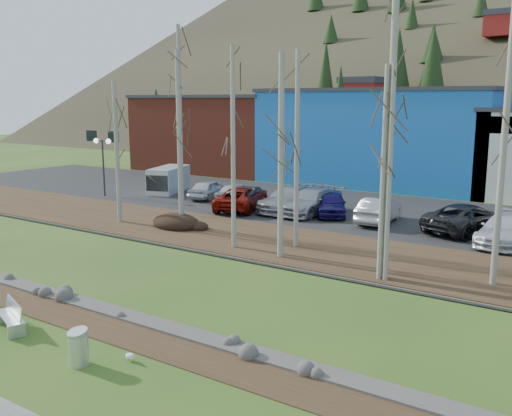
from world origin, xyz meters
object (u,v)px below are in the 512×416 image
Objects in this scene: seagull at (130,356)px; car_2 at (241,198)px; bench_intact at (12,316)px; car_5 at (379,210)px; litter_bin at (79,349)px; van_grey at (168,180)px; car_4 at (332,204)px; car_9 at (209,189)px; street_lamp at (103,151)px; car_8 at (289,199)px; car_0 at (237,192)px; car_7 at (505,230)px; car_6 at (467,218)px; car_3 at (311,201)px; car_1 at (249,196)px.

car_2 is (-10.13, 19.86, 0.72)m from seagull.
car_5 reaches higher than bench_intact.
litter_bin is 29.65m from van_grey.
car_4 reaches higher than car_9.
street_lamp is 8.59m from car_9.
bench_intact is at bearing 105.62° from car_9.
car_8 is (-2.95, -0.25, 0.07)m from car_4.
car_0 is at bearing 17.15° from street_lamp.
car_7 is 13.55m from car_8.
litter_bin is 22.91m from car_6.
car_3 reaches higher than car_9.
car_3 is 9.60m from car_6.
street_lamp is (-21.95, 18.57, 3.40)m from seagull.
car_5 is (4.62, -0.15, -0.06)m from car_3.
car_6 is (8.29, -0.03, 0.05)m from car_4.
car_7 is (7.29, 20.70, 0.40)m from litter_bin.
street_lamp is at bearing 24.62° from car_6.
car_0 is 0.80× the size of car_7.
car_6 reaches higher than car_0.
car_8 is (3.17, 0.09, 0.10)m from car_1.
car_4 is (7.85, -0.69, 0.04)m from car_0.
car_6 reaches higher than car_9.
litter_bin is at bearing 95.69° from car_6.
street_lamp is 0.79× the size of car_3.
car_4 is at bearing 167.35° from car_0.
car_3 is at bearing 164.27° from car_1.
bench_intact is at bearing -84.27° from car_3.
street_lamp is at bearing -4.61° from car_1.
litter_bin is 1.44m from seagull.
car_6 is at bearing 3.56° from street_lamp.
bench_intact is 21.79m from car_8.
car_4 is (0.64, 21.91, 0.43)m from bench_intact.
bench_intact is 0.46× the size of car_9.
car_1 reaches higher than bench_intact.
seagull is 21.85m from car_4.
car_7 is at bearing -25.30° from van_grey.
car_4 is 2.96m from car_8.
van_grey reaches higher than litter_bin.
car_8 reaches higher than bench_intact.
car_0 is at bearing 148.19° from car_4.
seagull is 0.07× the size of car_3.
street_lamp is 1.02× the size of car_1.
car_0 is 18.53m from car_7.
car_8 reaches higher than litter_bin.
litter_bin is 0.17× the size of car_6.
car_4 reaches higher than bench_intact.
car_9 reaches higher than bench_intact.
bench_intact is 0.41× the size of car_5.
seagull is 0.10× the size of car_0.
car_9 is (7.34, 3.54, -2.72)m from street_lamp.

